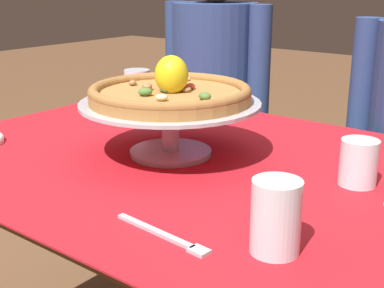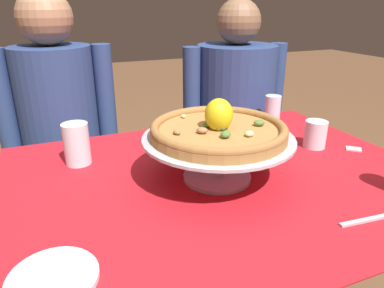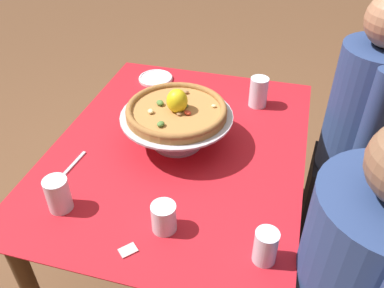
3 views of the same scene
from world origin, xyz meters
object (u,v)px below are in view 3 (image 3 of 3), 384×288
(water_glass_side_right, at_px, (164,219))
(sugar_packet, at_px, (127,250))
(water_glass_back_left, at_px, (258,94))
(diner_left, at_px, (356,141))
(water_glass_front_right, at_px, (59,196))
(water_glass_back_right, at_px, (265,248))
(pizza, at_px, (176,110))
(side_plate, at_px, (156,78))
(dinner_fork, at_px, (67,171))
(pizza_stand, at_px, (177,123))

(water_glass_side_right, height_order, sugar_packet, water_glass_side_right)
(water_glass_back_left, distance_m, diner_left, 0.49)
(water_glass_side_right, distance_m, water_glass_front_right, 0.35)
(water_glass_back_right, relative_size, water_glass_back_left, 0.83)
(water_glass_back_right, distance_m, water_glass_back_left, 0.82)
(water_glass_side_right, height_order, water_glass_front_right, water_glass_front_right)
(pizza, xyz_separation_m, side_plate, (-0.45, -0.25, -0.14))
(pizza, relative_size, water_glass_back_left, 2.84)
(water_glass_back_left, xyz_separation_m, dinner_fork, (0.62, -0.59, -0.05))
(water_glass_back_right, xyz_separation_m, water_glass_front_right, (-0.03, -0.65, 0.00))
(pizza_stand, relative_size, dinner_fork, 2.07)
(pizza_stand, height_order, diner_left, diner_left)
(water_glass_back_left, bearing_deg, pizza, -36.30)
(diner_left, bearing_deg, water_glass_back_right, -20.96)
(water_glass_back_right, height_order, dinner_fork, water_glass_back_right)
(dinner_fork, distance_m, diner_left, 1.24)
(diner_left, bearing_deg, water_glass_front_right, -50.14)
(water_glass_side_right, relative_size, water_glass_back_left, 0.72)
(sugar_packet, distance_m, diner_left, 1.16)
(pizza_stand, xyz_separation_m, diner_left, (-0.39, 0.72, -0.23))
(water_glass_back_right, bearing_deg, dinner_fork, -104.59)
(water_glass_side_right, xyz_separation_m, water_glass_back_left, (-0.78, 0.17, 0.02))
(pizza, xyz_separation_m, water_glass_front_right, (0.43, -0.26, -0.10))
(pizza, distance_m, dinner_fork, 0.45)
(pizza, bearing_deg, diner_left, 118.39)
(pizza, relative_size, water_glass_back_right, 3.42)
(water_glass_side_right, height_order, water_glass_back_left, water_glass_back_left)
(water_glass_back_right, distance_m, dinner_fork, 0.75)
(water_glass_back_right, xyz_separation_m, side_plate, (-0.91, -0.64, -0.04))
(pizza, relative_size, sugar_packet, 7.46)
(water_glass_back_right, distance_m, water_glass_side_right, 0.31)
(water_glass_front_right, height_order, water_glass_back_left, water_glass_back_left)
(water_glass_back_left, bearing_deg, diner_left, 93.85)
(water_glass_front_right, distance_m, sugar_packet, 0.29)
(pizza_stand, height_order, pizza, pizza)
(pizza, xyz_separation_m, water_glass_side_right, (0.42, 0.09, -0.11))
(pizza, distance_m, diner_left, 0.86)
(water_glass_back_left, relative_size, diner_left, 0.10)
(pizza, relative_size, side_plate, 2.26)
(side_plate, bearing_deg, water_glass_back_right, 35.23)
(sugar_packet, bearing_deg, dinner_fork, -127.93)
(sugar_packet, bearing_deg, side_plate, -165.27)
(water_glass_back_right, xyz_separation_m, water_glass_back_left, (-0.81, -0.13, 0.01))
(water_glass_front_right, relative_size, side_plate, 0.71)
(water_glass_back_left, relative_size, sugar_packet, 2.63)
(pizza_stand, distance_m, pizza, 0.06)
(pizza_stand, distance_m, dinner_fork, 0.43)
(pizza, bearing_deg, water_glass_side_right, 11.71)
(water_glass_back_left, xyz_separation_m, diner_left, (-0.03, 0.45, -0.19))
(diner_left, bearing_deg, water_glass_side_right, -37.86)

